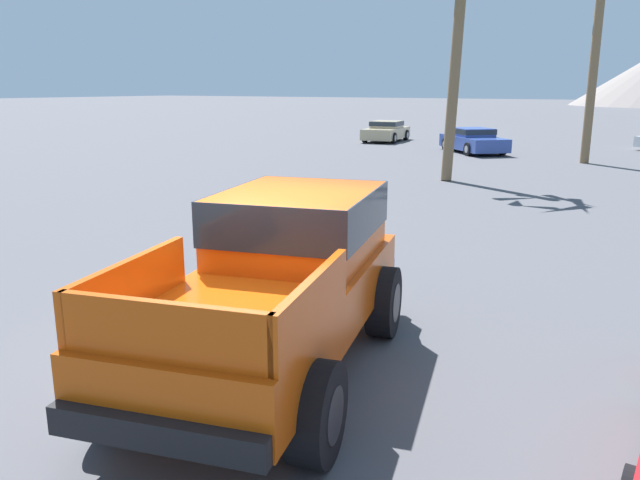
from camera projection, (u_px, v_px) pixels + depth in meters
ground_plane at (260, 355)px, 7.52m from camera, size 320.00×320.00×0.00m
orange_pickup_truck at (283, 272)px, 7.10m from camera, size 3.14×5.30×1.94m
parked_car_blue at (473, 140)px, 30.34m from camera, size 4.22×4.35×1.18m
parked_car_tan at (386, 131)px, 36.66m from camera, size 2.34×4.23×1.18m
palm_tree_short at (459, 6)px, 20.10m from camera, size 2.78×2.93×7.59m
palm_tree_leaning at (600, 2)px, 24.75m from camera, size 2.77×2.97×8.63m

